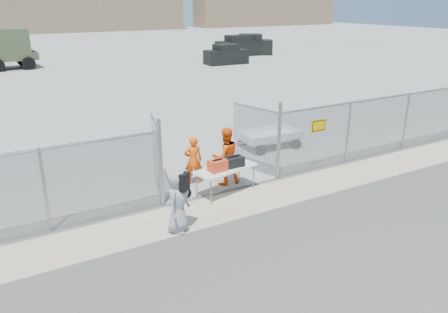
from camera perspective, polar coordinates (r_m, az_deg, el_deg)
ground at (r=11.79m, az=4.89°, el=-7.90°), size 160.00×160.00×0.00m
tarmac_inside at (r=51.18m, az=-23.43°, el=12.02°), size 160.00×80.00×0.01m
dirt_strip at (r=12.53m, az=2.29°, el=-6.05°), size 44.00×1.60×0.01m
distant_hills at (r=87.24m, az=-23.74°, el=17.51°), size 140.00×6.00×9.00m
chain_link_fence at (r=12.90m, az=0.00°, el=0.00°), size 40.00×0.20×2.20m
folding_table at (r=12.98m, az=0.23°, el=-3.15°), size 2.03×1.18×0.81m
orange_bag at (r=12.54m, az=-0.85°, el=-1.20°), size 0.55×0.39×0.32m
black_duffel at (r=12.88m, az=1.21°, el=-0.70°), size 0.62×0.36×0.30m
security_worker_left at (r=13.56m, az=-4.04°, el=-0.52°), size 0.65×0.51×1.55m
security_worker_right at (r=13.47m, az=0.20°, el=0.03°), size 0.92×0.74×1.83m
visitor at (r=10.80m, az=-6.04°, el=-5.81°), size 0.95×0.90×1.63m
utility_trailer at (r=17.17m, az=5.97°, el=2.35°), size 3.04×1.66×0.72m
parked_vehicle_near at (r=40.39m, az=0.28°, el=13.17°), size 3.87×1.85×1.73m
parked_vehicle_mid at (r=47.96m, az=3.44°, el=14.38°), size 5.02×4.08×2.08m
parked_vehicle_far at (r=46.81m, az=1.88°, el=14.25°), size 4.64×2.36×2.03m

